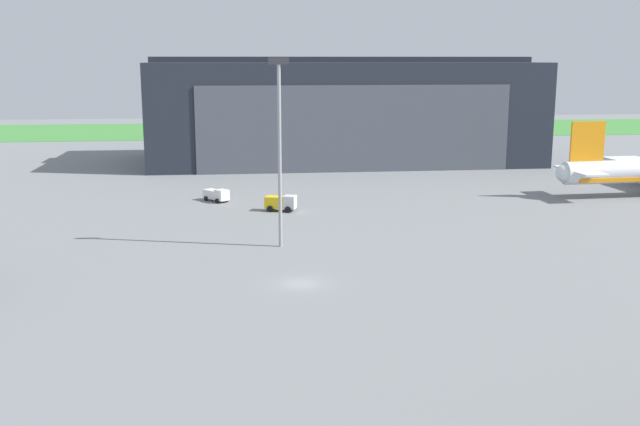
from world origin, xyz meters
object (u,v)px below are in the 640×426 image
at_px(maintenance_hangar, 342,111).
at_px(baggage_tug, 281,202).
at_px(apron_light_mast, 279,140).
at_px(stair_truck, 217,195).

bearing_deg(maintenance_hangar, baggage_tug, -107.25).
distance_m(maintenance_hangar, apron_light_mast, 79.35).
bearing_deg(stair_truck, baggage_tug, -42.32).
bearing_deg(apron_light_mast, stair_truck, 105.53).
xyz_separation_m(stair_truck, baggage_tug, (9.83, -8.95, 0.23)).
height_order(stair_truck, baggage_tug, baggage_tug).
height_order(maintenance_hangar, baggage_tug, maintenance_hangar).
bearing_deg(maintenance_hangar, stair_truck, -120.13).
bearing_deg(apron_light_mast, baggage_tug, 86.27).
relative_size(stair_truck, apron_light_mast, 0.22).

